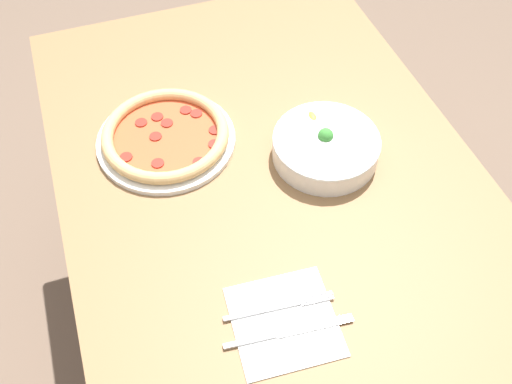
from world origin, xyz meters
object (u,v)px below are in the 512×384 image
at_px(bowl, 326,146).
at_px(fork, 278,307).
at_px(pizza, 166,136).
at_px(knife, 283,333).

distance_m(bowl, fork, 0.37).
distance_m(pizza, knife, 0.50).
xyz_separation_m(pizza, fork, (0.44, 0.09, -0.01)).
bearing_deg(knife, bowl, 62.46).
distance_m(fork, knife, 0.05).
height_order(bowl, knife, bowl).
xyz_separation_m(pizza, knife, (0.49, 0.08, -0.01)).
bearing_deg(pizza, knife, 9.29).
bearing_deg(knife, fork, 86.34).
relative_size(bowl, fork, 1.14).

